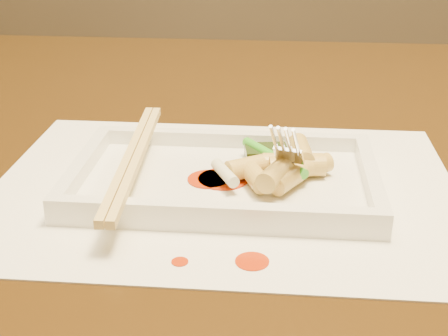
# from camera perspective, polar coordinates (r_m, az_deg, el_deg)

# --- Properties ---
(table) EXTENTS (1.40, 0.90, 0.75)m
(table) POSITION_cam_1_polar(r_m,az_deg,el_deg) (0.69, -3.40, -5.18)
(table) COLOR black
(table) RESTS_ON ground
(placemat) EXTENTS (0.40, 0.30, 0.00)m
(placemat) POSITION_cam_1_polar(r_m,az_deg,el_deg) (0.54, -0.00, -1.81)
(placemat) COLOR white
(placemat) RESTS_ON table
(sauce_splatter_a) EXTENTS (0.02, 0.02, 0.00)m
(sauce_splatter_a) POSITION_cam_1_polar(r_m,az_deg,el_deg) (0.44, 2.59, -8.52)
(sauce_splatter_a) COLOR #BE2C05
(sauce_splatter_a) RESTS_ON placemat
(sauce_splatter_b) EXTENTS (0.01, 0.01, 0.00)m
(sauce_splatter_b) POSITION_cam_1_polar(r_m,az_deg,el_deg) (0.44, -4.06, -8.54)
(sauce_splatter_b) COLOR #BE2C05
(sauce_splatter_b) RESTS_ON placemat
(plate_base) EXTENTS (0.26, 0.16, 0.01)m
(plate_base) POSITION_cam_1_polar(r_m,az_deg,el_deg) (0.54, 0.00, -1.36)
(plate_base) COLOR white
(plate_base) RESTS_ON placemat
(plate_rim_far) EXTENTS (0.26, 0.01, 0.01)m
(plate_rim_far) POSITION_cam_1_polar(r_m,az_deg,el_deg) (0.60, 0.63, 2.67)
(plate_rim_far) COLOR white
(plate_rim_far) RESTS_ON plate_base
(plate_rim_near) EXTENTS (0.26, 0.01, 0.01)m
(plate_rim_near) POSITION_cam_1_polar(r_m,az_deg,el_deg) (0.47, -0.81, -4.10)
(plate_rim_near) COLOR white
(plate_rim_near) RESTS_ON plate_base
(plate_rim_left) EXTENTS (0.01, 0.14, 0.01)m
(plate_rim_left) POSITION_cam_1_polar(r_m,az_deg,el_deg) (0.56, -12.81, 0.20)
(plate_rim_left) COLOR white
(plate_rim_left) RESTS_ON plate_base
(plate_rim_right) EXTENTS (0.01, 0.14, 0.01)m
(plate_rim_right) POSITION_cam_1_polar(r_m,az_deg,el_deg) (0.54, 13.29, -0.78)
(plate_rim_right) COLOR white
(plate_rim_right) RESTS_ON plate_base
(veg_piece) EXTENTS (0.04, 0.03, 0.01)m
(veg_piece) POSITION_cam_1_polar(r_m,az_deg,el_deg) (0.57, 3.88, 1.32)
(veg_piece) COLOR black
(veg_piece) RESTS_ON plate_base
(scallion_white) EXTENTS (0.03, 0.04, 0.01)m
(scallion_white) POSITION_cam_1_polar(r_m,az_deg,el_deg) (0.52, 0.08, -0.45)
(scallion_white) COLOR #EAEACC
(scallion_white) RESTS_ON plate_base
(scallion_green) EXTENTS (0.06, 0.07, 0.01)m
(scallion_green) POSITION_cam_1_polar(r_m,az_deg,el_deg) (0.55, 4.57, 0.99)
(scallion_green) COLOR #2A9918
(scallion_green) RESTS_ON plate_base
(chopstick_a) EXTENTS (0.02, 0.24, 0.01)m
(chopstick_a) POSITION_cam_1_polar(r_m,az_deg,el_deg) (0.54, -8.67, 1.05)
(chopstick_a) COLOR #DFBD6F
(chopstick_a) RESTS_ON plate_rim_near
(chopstick_b) EXTENTS (0.02, 0.24, 0.01)m
(chopstick_b) POSITION_cam_1_polar(r_m,az_deg,el_deg) (0.54, -7.85, 1.02)
(chopstick_b) COLOR #DFBD6F
(chopstick_b) RESTS_ON plate_rim_near
(fork) EXTENTS (0.09, 0.10, 0.14)m
(fork) POSITION_cam_1_polar(r_m,az_deg,el_deg) (0.52, 7.87, 6.90)
(fork) COLOR silver
(fork) RESTS_ON plate_base
(sauce_blob_0) EXTENTS (0.04, 0.04, 0.00)m
(sauce_blob_0) POSITION_cam_1_polar(r_m,az_deg,el_deg) (0.53, -0.07, -1.00)
(sauce_blob_0) COLOR #BE2C05
(sauce_blob_0) RESTS_ON plate_base
(sauce_blob_1) EXTENTS (0.04, 0.04, 0.00)m
(sauce_blob_1) POSITION_cam_1_polar(r_m,az_deg,el_deg) (0.53, -1.42, -1.03)
(sauce_blob_1) COLOR #BE2C05
(sauce_blob_1) RESTS_ON plate_base
(rice_cake_0) EXTENTS (0.03, 0.04, 0.02)m
(rice_cake_0) POSITION_cam_1_polar(r_m,az_deg,el_deg) (0.52, 2.79, -0.67)
(rice_cake_0) COLOR #D5BE63
(rice_cake_0) RESTS_ON plate_base
(rice_cake_1) EXTENTS (0.05, 0.02, 0.02)m
(rice_cake_1) POSITION_cam_1_polar(r_m,az_deg,el_deg) (0.54, 6.27, 0.38)
(rice_cake_1) COLOR #D5BE63
(rice_cake_1) RESTS_ON plate_base
(rice_cake_2) EXTENTS (0.04, 0.05, 0.02)m
(rice_cake_2) POSITION_cam_1_polar(r_m,az_deg,el_deg) (0.51, 4.95, -0.37)
(rice_cake_2) COLOR #D5BE63
(rice_cake_2) RESTS_ON plate_base
(rice_cake_3) EXTENTS (0.04, 0.04, 0.02)m
(rice_cake_3) POSITION_cam_1_polar(r_m,az_deg,el_deg) (0.54, 7.89, 0.15)
(rice_cake_3) COLOR #D5BE63
(rice_cake_3) RESTS_ON plate_base
(rice_cake_4) EXTENTS (0.05, 0.03, 0.02)m
(rice_cake_4) POSITION_cam_1_polar(r_m,az_deg,el_deg) (0.54, 6.68, 0.17)
(rice_cake_4) COLOR #D5BE63
(rice_cake_4) RESTS_ON plate_base
(rice_cake_5) EXTENTS (0.02, 0.05, 0.02)m
(rice_cake_5) POSITION_cam_1_polar(r_m,az_deg,el_deg) (0.55, 7.06, 1.49)
(rice_cake_5) COLOR #D5BE63
(rice_cake_5) RESTS_ON plate_base
(rice_cake_6) EXTENTS (0.04, 0.04, 0.02)m
(rice_cake_6) POSITION_cam_1_polar(r_m,az_deg,el_deg) (0.53, 2.31, 0.07)
(rice_cake_6) COLOR #D5BE63
(rice_cake_6) RESTS_ON plate_base
(rice_cake_7) EXTENTS (0.03, 0.04, 0.02)m
(rice_cake_7) POSITION_cam_1_polar(r_m,az_deg,el_deg) (0.51, 5.97, -0.96)
(rice_cake_7) COLOR #D5BE63
(rice_cake_7) RESTS_ON plate_base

